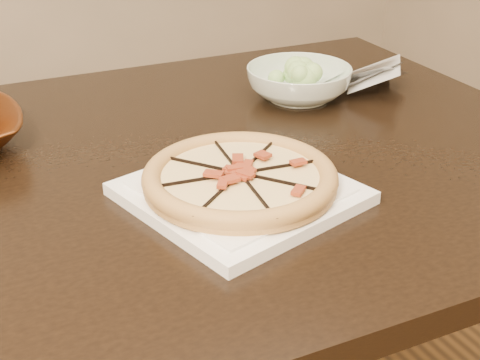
{
  "coord_description": "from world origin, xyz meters",
  "views": [
    {
      "loc": [
        -0.26,
        -0.81,
        1.2
      ],
      "look_at": [
        0.11,
        -0.07,
        0.78
      ],
      "focal_mm": 50.0,
      "sensor_mm": 36.0,
      "label": 1
    }
  ],
  "objects_px": {
    "dining_table": "(129,220)",
    "pizza": "(240,178)",
    "plate": "(240,192)",
    "salad_bowl": "(299,83)"
  },
  "relations": [
    {
      "from": "pizza",
      "to": "salad_bowl",
      "type": "bearing_deg",
      "value": 47.76
    },
    {
      "from": "plate",
      "to": "pizza",
      "type": "height_order",
      "value": "pizza"
    },
    {
      "from": "dining_table",
      "to": "plate",
      "type": "bearing_deg",
      "value": -55.76
    },
    {
      "from": "dining_table",
      "to": "pizza",
      "type": "bearing_deg",
      "value": -55.77
    },
    {
      "from": "dining_table",
      "to": "plate",
      "type": "relative_size",
      "value": 4.53
    },
    {
      "from": "dining_table",
      "to": "pizza",
      "type": "relative_size",
      "value": 5.6
    },
    {
      "from": "dining_table",
      "to": "pizza",
      "type": "xyz_separation_m",
      "value": [
        0.11,
        -0.17,
        0.13
      ]
    },
    {
      "from": "salad_bowl",
      "to": "plate",
      "type": "bearing_deg",
      "value": -132.23
    },
    {
      "from": "dining_table",
      "to": "plate",
      "type": "distance_m",
      "value": 0.23
    },
    {
      "from": "plate",
      "to": "salad_bowl",
      "type": "bearing_deg",
      "value": 47.77
    }
  ]
}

